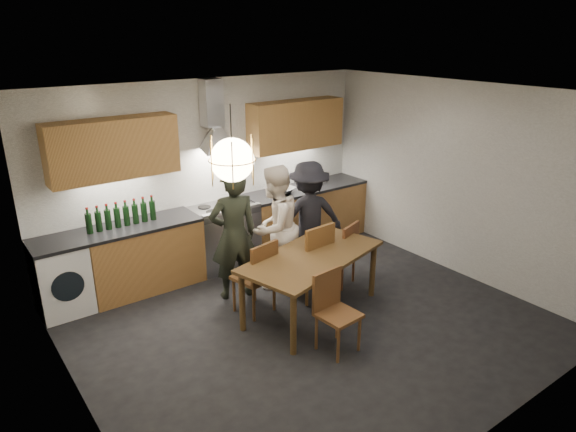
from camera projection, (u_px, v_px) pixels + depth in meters
ground at (309, 322)px, 5.97m from camera, size 5.00×5.00×0.00m
room_shell at (311, 181)px, 5.38m from camera, size 5.02×4.52×2.61m
counter_run at (225, 235)px, 7.30m from camera, size 5.00×0.62×0.90m
range_stove at (224, 236)px, 7.29m from camera, size 0.90×0.60×0.92m
wall_fixtures at (215, 135)px, 6.89m from camera, size 4.30×0.54×1.10m
pendant_lamp at (232, 160)px, 4.61m from camera, size 0.43×0.43×0.70m
dining_table at (312, 262)px, 5.97m from camera, size 1.94×1.31×0.75m
chair_back_left at (259, 273)px, 5.98m from camera, size 0.49×0.49×0.93m
chair_back_mid at (313, 257)px, 6.31m from camera, size 0.48×0.48×1.00m
chair_back_right at (343, 250)px, 6.69m from camera, size 0.50×0.50×0.87m
chair_front at (333, 306)px, 5.35m from camera, size 0.42×0.42×0.87m
person_left at (234, 235)px, 6.29m from camera, size 0.68×0.53×1.66m
person_mid at (275, 227)px, 6.59m from camera, size 0.95×0.85×1.63m
person_right at (308, 217)px, 7.03m from camera, size 1.14×0.87×1.56m
mixing_bowl at (284, 190)px, 7.69m from camera, size 0.39×0.39×0.08m
stock_pot at (321, 179)px, 8.14m from camera, size 0.23×0.23×0.13m
wine_bottles at (122, 214)px, 6.33m from camera, size 0.88×0.08×0.32m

